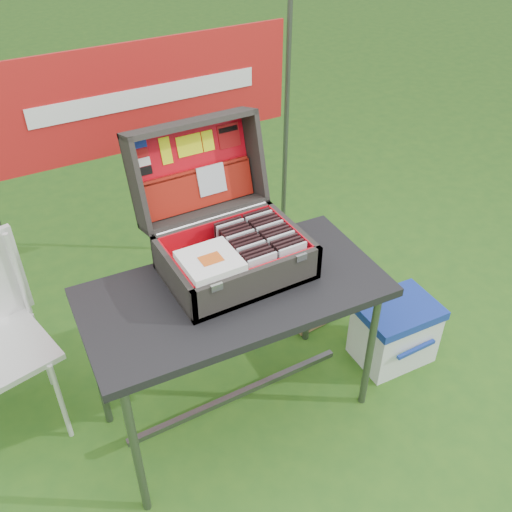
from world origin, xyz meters
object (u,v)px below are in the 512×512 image
cooler (394,332)px  cardboard_box (320,297)px  table (236,355)px  suitcase (228,213)px

cooler → cardboard_box: cooler is taller
cooler → cardboard_box: 0.48m
table → cooler: 0.96m
table → cardboard_box: table is taller
suitcase → table: bearing=-110.9°
table → cardboard_box: (0.74, 0.35, -0.22)m
suitcase → cooler: 1.28m
table → cooler: bearing=-2.2°
table → cardboard_box: bearing=28.5°
table → cardboard_box: size_ratio=3.56×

